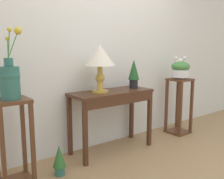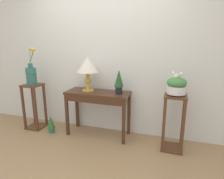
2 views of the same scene
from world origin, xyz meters
The scene contains 9 objects.
back_wall_with_art centered at (0.00, 1.46, 1.40)m, with size 9.00×0.10×2.80m.
console_table centered at (-0.04, 1.14, 0.64)m, with size 1.04×0.42×0.75m.
table_lamp centered at (-0.21, 1.16, 1.16)m, with size 0.35×0.35×0.56m.
potted_plant_on_console centered at (0.32, 1.16, 0.96)m, with size 0.14×0.14×0.37m.
pedestal_stand_left centered at (-1.24, 1.07, 0.41)m, with size 0.30×0.30×0.82m.
flower_vase_tall_left centered at (-1.23, 1.07, 1.01)m, with size 0.22×0.18×0.63m.
pedestal_stand_right centered at (1.16, 1.08, 0.41)m, with size 0.30×0.30×0.83m.
planter_bowl_wide_right centered at (1.16, 1.08, 0.96)m, with size 0.26×0.26×0.33m.
potted_plant_floor centered at (-0.84, 0.97, 0.17)m, with size 0.13×0.13×0.32m.
Camera 1 is at (-1.84, -1.22, 1.27)m, focal length 40.11 mm.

